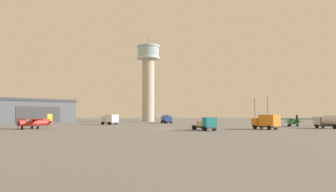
{
  "coord_description": "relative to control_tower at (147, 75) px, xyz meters",
  "views": [
    {
      "loc": [
        0.92,
        -68.23,
        3.27
      ],
      "look_at": [
        1.24,
        28.09,
        8.93
      ],
      "focal_mm": 32.77,
      "sensor_mm": 36.0,
      "label": 1
    }
  ],
  "objects": [
    {
      "name": "ground_plane",
      "position": [
        7.65,
        -63.36,
        -20.22
      ],
      "size": [
        400.0,
        400.0,
        0.0
      ],
      "primitive_type": "plane",
      "color": "slate"
    },
    {
      "name": "control_tower",
      "position": [
        0.0,
        0.0,
        0.0
      ],
      "size": [
        10.07,
        10.07,
        36.79
      ],
      "color": "#B2AD9E",
      "rests_on": "ground_plane"
    },
    {
      "name": "hangar",
      "position": [
        -46.81,
        -9.81,
        -15.66
      ],
      "size": [
        35.96,
        36.08,
        9.09
      ],
      "rotation": [
        0.0,
        0.0,
        -0.78
      ],
      "color": "#4C5159",
      "rests_on": "ground_plane"
    },
    {
      "name": "airplane_red",
      "position": [
        -20.59,
        -64.55,
        -18.7
      ],
      "size": [
        9.71,
        8.59,
        3.26
      ],
      "rotation": [
        0.0,
        0.0,
        4.06
      ],
      "color": "red",
      "rests_on": "ground_plane"
    },
    {
      "name": "airplane_green",
      "position": [
        41.2,
        -51.35,
        -18.81
      ],
      "size": [
        10.25,
        8.04,
        3.02
      ],
      "rotation": [
        0.0,
        0.0,
        1.48
      ],
      "color": "#287A42",
      "rests_on": "ground_plane"
    },
    {
      "name": "truck_box_orange",
      "position": [
        29.42,
        -66.63,
        -18.53
      ],
      "size": [
        5.06,
        6.16,
        3.11
      ],
      "rotation": [
        0.0,
        0.0,
        2.13
      ],
      "color": "#38383D",
      "rests_on": "ground_plane"
    },
    {
      "name": "truck_box_white",
      "position": [
        -9.17,
        -37.91,
        -18.52
      ],
      "size": [
        5.81,
        5.68,
        3.06
      ],
      "rotation": [
        0.0,
        0.0,
        2.39
      ],
      "color": "#38383D",
      "rests_on": "ground_plane"
    },
    {
      "name": "truck_fuel_tanker_blue",
      "position": [
        7.9,
        -22.13,
        -18.58
      ],
      "size": [
        4.21,
        7.34,
        2.96
      ],
      "rotation": [
        0.0,
        0.0,
        4.97
      ],
      "color": "#38383D",
      "rests_on": "ground_plane"
    },
    {
      "name": "truck_flatbed_teal",
      "position": [
        16.12,
        -71.11,
        -18.95
      ],
      "size": [
        4.62,
        7.47,
        2.62
      ],
      "rotation": [
        0.0,
        0.0,
        5.06
      ],
      "color": "#38383D",
      "rests_on": "ground_plane"
    },
    {
      "name": "truck_fuel_tanker_silver",
      "position": [
        44.73,
        -62.93,
        -18.54
      ],
      "size": [
        5.12,
        6.85,
        3.01
      ],
      "rotation": [
        0.0,
        0.0,
        2.06
      ],
      "color": "#38383D",
      "rests_on": "ground_plane"
    },
    {
      "name": "light_post_west",
      "position": [
        42.42,
        -12.16,
        -14.4
      ],
      "size": [
        0.44,
        0.44,
        9.92
      ],
      "color": "#38383D",
      "rests_on": "ground_plane"
    },
    {
      "name": "light_post_north",
      "position": [
        46.47,
        -15.27,
        -14.24
      ],
      "size": [
        0.44,
        0.44,
        10.24
      ],
      "color": "#38383D",
      "rests_on": "ground_plane"
    },
    {
      "name": "traffic_cone_near_left",
      "position": [
        0.84,
        -53.35,
        -19.94
      ],
      "size": [
        0.36,
        0.36,
        0.57
      ],
      "color": "black",
      "rests_on": "ground_plane"
    },
    {
      "name": "traffic_cone_near_right",
      "position": [
        13.89,
        -53.78,
        -19.87
      ],
      "size": [
        0.36,
        0.36,
        0.71
      ],
      "color": "black",
      "rests_on": "ground_plane"
    }
  ]
}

